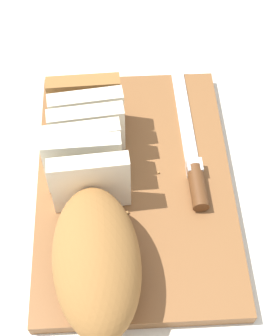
{
  "coord_description": "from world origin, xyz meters",
  "views": [
    {
      "loc": [
        -0.36,
        0.01,
        0.59
      ],
      "look_at": [
        0.0,
        0.0,
        0.05
      ],
      "focal_mm": 53.11,
      "sensor_mm": 36.0,
      "label": 1
    }
  ],
  "objects": [
    {
      "name": "crumb_stray_left",
      "position": [
        -0.05,
        0.01,
        0.02
      ],
      "size": [
        0.0,
        0.0,
        0.0
      ],
      "primitive_type": "sphere",
      "color": "#A8753D",
      "rests_on": "cutting_board"
    },
    {
      "name": "ground_plane",
      "position": [
        0.0,
        0.0,
        0.0
      ],
      "size": [
        3.0,
        3.0,
        0.0
      ],
      "primitive_type": "plane",
      "color": "silver"
    },
    {
      "name": "cutting_board",
      "position": [
        0.0,
        0.0,
        0.01
      ],
      "size": [
        0.39,
        0.27,
        0.02
      ],
      "primitive_type": "cube",
      "rotation": [
        0.0,
        0.0,
        0.02
      ],
      "color": "brown",
      "rests_on": "ground_plane"
    },
    {
      "name": "bread_knife",
      "position": [
        0.02,
        -0.08,
        0.03
      ],
      "size": [
        0.27,
        0.03,
        0.02
      ],
      "rotation": [
        0.0,
        0.0,
        0.04
      ],
      "color": "silver",
      "rests_on": "cutting_board"
    },
    {
      "name": "crumb_near_knife",
      "position": [
        -0.03,
        0.07,
        0.02
      ],
      "size": [
        0.0,
        0.0,
        0.0
      ],
      "primitive_type": "sphere",
      "color": "#A8753D",
      "rests_on": "cutting_board"
    },
    {
      "name": "bread_loaf",
      "position": [
        -0.06,
        0.05,
        0.06
      ],
      "size": [
        0.35,
        0.13,
        0.09
      ],
      "rotation": [
        0.0,
        0.0,
        0.09
      ],
      "color": "#996633",
      "rests_on": "cutting_board"
    },
    {
      "name": "crumb_near_loaf",
      "position": [
        0.01,
        -0.03,
        0.02
      ],
      "size": [
        0.0,
        0.0,
        0.0
      ],
      "primitive_type": "sphere",
      "color": "#A8753D",
      "rests_on": "cutting_board"
    }
  ]
}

